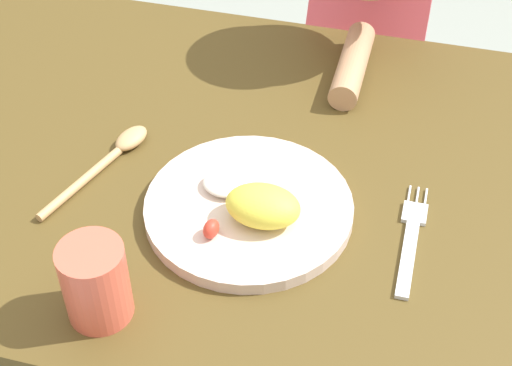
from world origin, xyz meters
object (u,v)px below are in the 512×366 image
at_px(plate, 250,207).
at_px(fork, 411,240).
at_px(person, 362,80).
at_px(spoon, 113,154).
at_px(drinking_cup, 96,282).

relative_size(plate, fork, 1.40).
height_order(fork, person, person).
bearing_deg(person, fork, 104.25).
height_order(plate, fork, plate).
bearing_deg(fork, spoon, 82.81).
bearing_deg(person, plate, 81.75).
xyz_separation_m(drinking_cup, person, (0.20, 0.72, -0.19)).
height_order(plate, drinking_cup, drinking_cup).
xyz_separation_m(fork, spoon, (-0.42, 0.05, 0.01)).
relative_size(spoon, drinking_cup, 2.07).
bearing_deg(plate, drinking_cup, -123.42).
bearing_deg(spoon, fork, -78.82).
distance_m(plate, spoon, 0.22).
height_order(fork, spoon, spoon).
bearing_deg(person, drinking_cup, 74.18).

